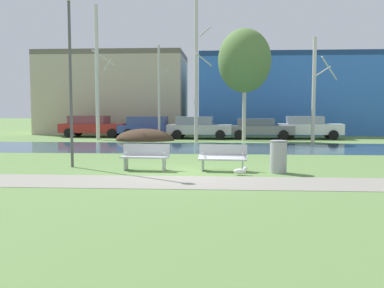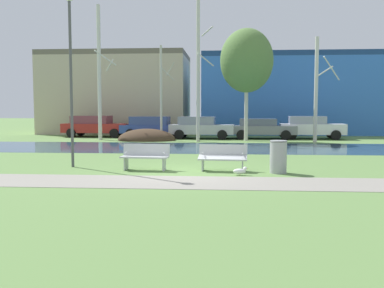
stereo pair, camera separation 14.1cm
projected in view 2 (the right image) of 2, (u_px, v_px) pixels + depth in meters
ground_plane at (200, 146)px, 24.01m from camera, size 120.00×120.00×0.00m
paved_path_strip at (176, 182)px, 12.28m from camera, size 60.00×2.16×0.01m
river_band at (199, 148)px, 22.89m from camera, size 80.00×6.26×0.01m
soil_mound at (147, 140)px, 28.18m from camera, size 3.75×2.89×1.49m
bench_left at (145, 156)px, 14.65m from camera, size 1.63×0.66×0.87m
bench_right at (223, 157)px, 14.45m from camera, size 1.63×0.66×0.87m
trash_bin at (278, 156)px, 13.97m from camera, size 0.56×0.56×1.05m
seagull at (240, 171)px, 13.55m from camera, size 0.47×0.17×0.27m
streetlamp at (70, 53)px, 15.15m from camera, size 0.32×0.32×6.06m
birch_far_left at (100, 72)px, 28.24m from camera, size 1.31×2.16×8.67m
birch_left at (161, 92)px, 27.86m from camera, size 0.96×1.73×6.04m
birch_center_left at (198, 70)px, 26.62m from camera, size 1.10×1.90×8.59m
birch_center at (247, 61)px, 27.37m from camera, size 3.33×3.33×7.04m
birch_center_right at (317, 89)px, 26.15m from camera, size 1.44×2.27×6.30m
parked_van_nearest_red at (95, 126)px, 31.31m from camera, size 4.83×2.19×1.51m
parked_sedan_second_blue at (154, 126)px, 30.61m from camera, size 4.83×2.18×1.48m
parked_hatch_third_silver at (201, 127)px, 29.56m from camera, size 4.40×2.19×1.49m
parked_wagon_fourth_grey at (262, 128)px, 29.36m from camera, size 4.44×2.24×1.36m
parked_suv_fifth_white at (311, 127)px, 29.22m from camera, size 4.31×2.14×1.52m
building_beige_block at (118, 94)px, 36.62m from camera, size 11.56×6.97×6.54m
building_blue_store at (312, 94)px, 35.68m from camera, size 17.75×7.05×6.34m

